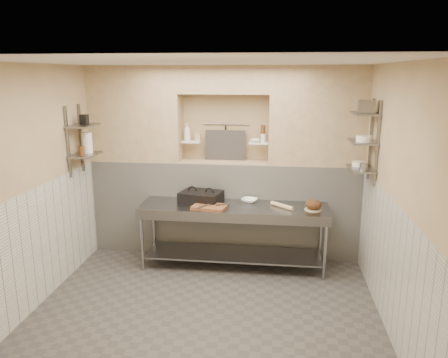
% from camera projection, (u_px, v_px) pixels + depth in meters
% --- Properties ---
extents(floor, '(4.00, 3.90, 0.10)m').
position_uv_depth(floor, '(207.00, 312.00, 5.14)').
color(floor, '#494540').
rests_on(floor, ground).
extents(ceiling, '(4.00, 3.90, 0.10)m').
position_uv_depth(ceiling, '(204.00, 57.00, 4.46)').
color(ceiling, silver).
rests_on(ceiling, ground).
extents(wall_left, '(0.10, 3.90, 2.80)m').
position_uv_depth(wall_left, '(30.00, 188.00, 5.04)').
color(wall_left, tan).
rests_on(wall_left, ground).
extents(wall_right, '(0.10, 3.90, 2.80)m').
position_uv_depth(wall_right, '(399.00, 200.00, 4.55)').
color(wall_right, tan).
rests_on(wall_right, ground).
extents(wall_back, '(4.00, 0.10, 2.80)m').
position_uv_depth(wall_back, '(226.00, 159.00, 6.73)').
color(wall_back, tan).
rests_on(wall_back, ground).
extents(wall_front, '(4.00, 0.10, 2.80)m').
position_uv_depth(wall_front, '(156.00, 274.00, 2.87)').
color(wall_front, tan).
rests_on(wall_front, ground).
extents(backwall_lower, '(4.00, 0.40, 1.40)m').
position_uv_depth(backwall_lower, '(224.00, 207.00, 6.65)').
color(backwall_lower, silver).
rests_on(backwall_lower, floor).
extents(alcove_sill, '(1.30, 0.40, 0.02)m').
position_uv_depth(alcove_sill, '(224.00, 162.00, 6.48)').
color(alcove_sill, tan).
rests_on(alcove_sill, backwall_lower).
extents(backwall_pillar_left, '(1.35, 0.40, 1.40)m').
position_uv_depth(backwall_pillar_left, '(136.00, 114.00, 6.48)').
color(backwall_pillar_left, tan).
rests_on(backwall_pillar_left, backwall_lower).
extents(backwall_pillar_right, '(1.35, 0.40, 1.40)m').
position_uv_depth(backwall_pillar_right, '(317.00, 116.00, 6.16)').
color(backwall_pillar_right, tan).
rests_on(backwall_pillar_right, backwall_lower).
extents(backwall_header, '(1.30, 0.40, 0.40)m').
position_uv_depth(backwall_header, '(224.00, 80.00, 6.20)').
color(backwall_header, tan).
rests_on(backwall_header, backwall_lower).
extents(wainscot_left, '(0.02, 3.90, 1.40)m').
position_uv_depth(wainscot_left, '(41.00, 245.00, 5.20)').
color(wainscot_left, silver).
rests_on(wainscot_left, floor).
extents(wainscot_right, '(0.02, 3.90, 1.40)m').
position_uv_depth(wainscot_right, '(387.00, 262.00, 4.73)').
color(wainscot_right, silver).
rests_on(wainscot_right, floor).
extents(alcove_shelf_left, '(0.28, 0.16, 0.02)m').
position_uv_depth(alcove_shelf_left, '(191.00, 142.00, 6.47)').
color(alcove_shelf_left, white).
rests_on(alcove_shelf_left, backwall_lower).
extents(alcove_shelf_right, '(0.28, 0.16, 0.02)m').
position_uv_depth(alcove_shelf_right, '(258.00, 143.00, 6.36)').
color(alcove_shelf_right, white).
rests_on(alcove_shelf_right, backwall_lower).
extents(utensil_rail, '(0.70, 0.02, 0.02)m').
position_uv_depth(utensil_rail, '(226.00, 124.00, 6.52)').
color(utensil_rail, gray).
rests_on(utensil_rail, wall_back).
extents(hanging_steel, '(0.02, 0.02, 0.30)m').
position_uv_depth(hanging_steel, '(226.00, 135.00, 6.54)').
color(hanging_steel, black).
rests_on(hanging_steel, utensil_rail).
extents(splash_panel, '(0.60, 0.08, 0.45)m').
position_uv_depth(splash_panel, '(225.00, 145.00, 6.53)').
color(splash_panel, '#383330').
rests_on(splash_panel, alcove_sill).
extents(shelf_rail_left_a, '(0.03, 0.03, 0.95)m').
position_uv_depth(shelf_rail_left_a, '(81.00, 138.00, 6.14)').
color(shelf_rail_left_a, slate).
rests_on(shelf_rail_left_a, wall_left).
extents(shelf_rail_left_b, '(0.03, 0.03, 0.95)m').
position_uv_depth(shelf_rail_left_b, '(68.00, 142.00, 5.76)').
color(shelf_rail_left_b, slate).
rests_on(shelf_rail_left_b, wall_left).
extents(wall_shelf_left_lower, '(0.30, 0.50, 0.02)m').
position_uv_depth(wall_shelf_left_lower, '(85.00, 155.00, 5.98)').
color(wall_shelf_left_lower, slate).
rests_on(wall_shelf_left_lower, wall_left).
extents(wall_shelf_left_upper, '(0.30, 0.50, 0.03)m').
position_uv_depth(wall_shelf_left_upper, '(83.00, 126.00, 5.89)').
color(wall_shelf_left_upper, slate).
rests_on(wall_shelf_left_upper, wall_left).
extents(shelf_rail_right_a, '(0.03, 0.03, 1.05)m').
position_uv_depth(shelf_rail_right_a, '(371.00, 139.00, 5.66)').
color(shelf_rail_right_a, slate).
rests_on(shelf_rail_right_a, wall_right).
extents(shelf_rail_right_b, '(0.03, 0.03, 1.05)m').
position_uv_depth(shelf_rail_right_b, '(377.00, 144.00, 5.28)').
color(shelf_rail_right_b, slate).
rests_on(shelf_rail_right_b, wall_right).
extents(wall_shelf_right_lower, '(0.30, 0.50, 0.02)m').
position_uv_depth(wall_shelf_right_lower, '(361.00, 169.00, 5.57)').
color(wall_shelf_right_lower, slate).
rests_on(wall_shelf_right_lower, wall_right).
extents(wall_shelf_right_mid, '(0.30, 0.50, 0.02)m').
position_uv_depth(wall_shelf_right_mid, '(363.00, 142.00, 5.49)').
color(wall_shelf_right_mid, slate).
rests_on(wall_shelf_right_mid, wall_right).
extents(wall_shelf_right_upper, '(0.30, 0.50, 0.03)m').
position_uv_depth(wall_shelf_right_upper, '(365.00, 114.00, 5.40)').
color(wall_shelf_right_upper, slate).
rests_on(wall_shelf_right_upper, wall_right).
extents(prep_table, '(2.60, 0.70, 0.90)m').
position_uv_depth(prep_table, '(233.00, 224.00, 6.09)').
color(prep_table, gray).
rests_on(prep_table, floor).
extents(panini_press, '(0.64, 0.52, 0.15)m').
position_uv_depth(panini_press, '(201.00, 197.00, 6.21)').
color(panini_press, black).
rests_on(panini_press, prep_table).
extents(cutting_board, '(0.50, 0.40, 0.04)m').
position_uv_depth(cutting_board, '(210.00, 207.00, 5.93)').
color(cutting_board, brown).
rests_on(cutting_board, prep_table).
extents(knife_blade, '(0.21, 0.14, 0.01)m').
position_uv_depth(knife_blade, '(224.00, 204.00, 5.95)').
color(knife_blade, gray).
rests_on(knife_blade, cutting_board).
extents(tongs, '(0.15, 0.21, 0.02)m').
position_uv_depth(tongs, '(204.00, 206.00, 5.86)').
color(tongs, gray).
rests_on(tongs, cutting_board).
extents(mixing_bowl, '(0.26, 0.26, 0.05)m').
position_uv_depth(mixing_bowl, '(249.00, 200.00, 6.21)').
color(mixing_bowl, white).
rests_on(mixing_bowl, prep_table).
extents(rolling_pin, '(0.32, 0.29, 0.06)m').
position_uv_depth(rolling_pin, '(282.00, 206.00, 5.95)').
color(rolling_pin, beige).
rests_on(rolling_pin, prep_table).
extents(bread_board, '(0.23, 0.23, 0.01)m').
position_uv_depth(bread_board, '(313.00, 209.00, 5.86)').
color(bread_board, beige).
rests_on(bread_board, prep_table).
extents(bread_loaf, '(0.22, 0.22, 0.13)m').
position_uv_depth(bread_loaf, '(313.00, 204.00, 5.84)').
color(bread_loaf, '#4C2D19').
rests_on(bread_loaf, bread_board).
extents(bottle_soap, '(0.13, 0.13, 0.26)m').
position_uv_depth(bottle_soap, '(187.00, 132.00, 6.44)').
color(bottle_soap, white).
rests_on(bottle_soap, alcove_shelf_left).
extents(jar_alcove, '(0.07, 0.07, 0.11)m').
position_uv_depth(jar_alcove, '(198.00, 137.00, 6.47)').
color(jar_alcove, tan).
rests_on(jar_alcove, alcove_shelf_left).
extents(bowl_alcove, '(0.17, 0.17, 0.05)m').
position_uv_depth(bowl_alcove, '(255.00, 141.00, 6.34)').
color(bowl_alcove, white).
rests_on(bowl_alcove, alcove_shelf_right).
extents(condiment_a, '(0.07, 0.07, 0.25)m').
position_uv_depth(condiment_a, '(263.00, 134.00, 6.34)').
color(condiment_a, '#583015').
rests_on(condiment_a, alcove_shelf_right).
extents(condiment_b, '(0.06, 0.06, 0.24)m').
position_uv_depth(condiment_b, '(263.00, 134.00, 6.32)').
color(condiment_b, '#583015').
rests_on(condiment_b, alcove_shelf_right).
extents(condiment_c, '(0.07, 0.07, 0.12)m').
position_uv_depth(condiment_c, '(263.00, 138.00, 6.32)').
color(condiment_c, white).
rests_on(condiment_c, alcove_shelf_right).
extents(jug_left, '(0.14, 0.14, 0.28)m').
position_uv_depth(jug_left, '(87.00, 143.00, 6.03)').
color(jug_left, white).
rests_on(jug_left, wall_shelf_left_lower).
extents(jar_left, '(0.08, 0.08, 0.12)m').
position_uv_depth(jar_left, '(82.00, 151.00, 5.87)').
color(jar_left, '#583015').
rests_on(jar_left, wall_shelf_left_lower).
extents(box_left_upper, '(0.10, 0.10, 0.13)m').
position_uv_depth(box_left_upper, '(84.00, 119.00, 5.92)').
color(box_left_upper, black).
rests_on(box_left_upper, wall_shelf_left_upper).
extents(bowl_right, '(0.19, 0.19, 0.06)m').
position_uv_depth(bowl_right, '(359.00, 164.00, 5.66)').
color(bowl_right, white).
rests_on(bowl_right, wall_shelf_right_lower).
extents(canister_right, '(0.09, 0.09, 0.09)m').
position_uv_depth(canister_right, '(363.00, 167.00, 5.40)').
color(canister_right, gray).
rests_on(canister_right, wall_shelf_right_lower).
extents(bowl_right_mid, '(0.20, 0.20, 0.07)m').
position_uv_depth(bowl_right_mid, '(364.00, 139.00, 5.41)').
color(bowl_right_mid, white).
rests_on(bowl_right_mid, wall_shelf_right_mid).
extents(basket_right, '(0.23, 0.27, 0.16)m').
position_uv_depth(basket_right, '(366.00, 107.00, 5.34)').
color(basket_right, gray).
rests_on(basket_right, wall_shelf_right_upper).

